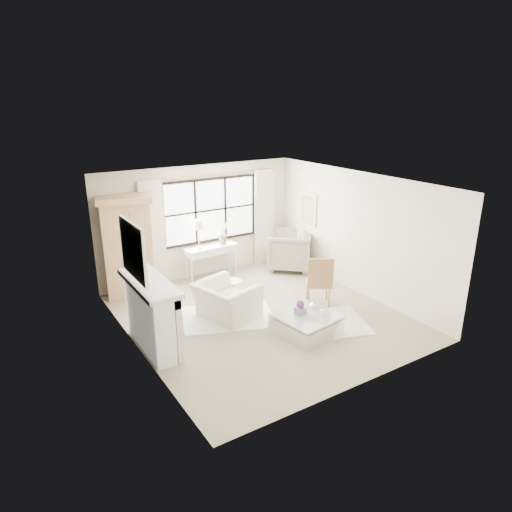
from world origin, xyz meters
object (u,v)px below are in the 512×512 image
(armoire, at_px, (128,246))
(club_armchair, at_px, (227,301))
(console_table, at_px, (211,262))
(coffee_table, at_px, (306,324))

(armoire, xyz_separation_m, club_armchair, (1.22, -2.15, -0.77))
(armoire, relative_size, console_table, 1.69)
(console_table, bearing_deg, armoire, 176.84)
(club_armchair, relative_size, coffee_table, 1.00)
(armoire, height_order, coffee_table, armoire)
(console_table, xyz_separation_m, club_armchair, (-0.75, -2.14, -0.03))
(armoire, xyz_separation_m, console_table, (1.96, -0.01, -0.74))
(console_table, relative_size, coffee_table, 1.16)
(armoire, xyz_separation_m, coffee_table, (2.15, -3.49, -0.96))
(coffee_table, bearing_deg, console_table, 84.71)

